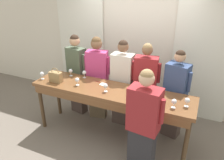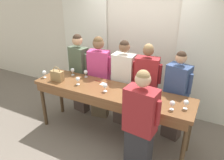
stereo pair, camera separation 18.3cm
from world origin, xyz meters
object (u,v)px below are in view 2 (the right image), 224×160
at_px(wine_glass_front_mid, 78,79).
at_px(wine_glass_center_right, 186,103).
at_px(wine_glass_front_right, 73,70).
at_px(guest_striped_shirt, 146,88).
at_px(wine_glass_back_right, 152,93).
at_px(guest_cream_sweater, 123,84).
at_px(wine_bottle, 141,83).
at_px(guest_olive_jacket, 80,73).
at_px(guest_navy_coat, 176,97).
at_px(handbag, 57,75).
at_px(host_pouring, 140,127).
at_px(wine_glass_back_left, 146,84).
at_px(wine_glass_center_left, 44,73).
at_px(wine_glass_center_mid, 86,72).
at_px(tasting_bar, 110,95).
at_px(wine_glass_back_mid, 105,86).
at_px(guest_pink_top, 99,77).
at_px(wine_glass_front_left, 172,104).

xyz_separation_m(wine_glass_front_mid, wine_glass_center_right, (1.86, 0.04, 0.00)).
height_order(wine_glass_front_right, guest_striped_shirt, guest_striped_shirt).
bearing_deg(wine_glass_back_right, wine_glass_front_mid, -175.39).
bearing_deg(guest_cream_sweater, wine_glass_front_right, -162.41).
bearing_deg(wine_glass_center_right, guest_cream_sweater, 155.52).
height_order(wine_bottle, wine_glass_center_right, wine_bottle).
distance_m(guest_olive_jacket, guest_navy_coat, 2.02).
distance_m(wine_glass_front_mid, guest_cream_sweater, 0.89).
distance_m(handbag, wine_glass_back_right, 1.76).
height_order(guest_striped_shirt, host_pouring, guest_striped_shirt).
relative_size(wine_glass_back_left, wine_glass_back_right, 1.00).
height_order(wine_glass_front_mid, wine_glass_center_left, same).
xyz_separation_m(wine_glass_center_right, wine_glass_back_left, (-0.71, 0.32, 0.00)).
height_order(wine_glass_center_mid, guest_cream_sweater, guest_cream_sweater).
bearing_deg(guest_olive_jacket, tasting_bar, -28.47).
height_order(wine_glass_center_left, guest_olive_jacket, guest_olive_jacket).
bearing_deg(wine_glass_front_mid, host_pouring, -20.37).
relative_size(wine_bottle, wine_glass_front_mid, 2.31).
distance_m(wine_bottle, wine_glass_front_right, 1.40).
bearing_deg(wine_glass_center_mid, guest_cream_sweater, 21.90).
height_order(wine_glass_front_right, wine_glass_center_mid, same).
xyz_separation_m(wine_glass_center_mid, wine_glass_back_mid, (0.61, -0.35, 0.00)).
bearing_deg(wine_glass_center_right, guest_pink_top, 162.38).
distance_m(wine_glass_center_right, guest_olive_jacket, 2.33).
height_order(wine_glass_center_right, guest_striped_shirt, guest_striped_shirt).
xyz_separation_m(wine_glass_back_right, host_pouring, (0.04, -0.61, -0.22)).
xyz_separation_m(tasting_bar, wine_bottle, (0.46, 0.24, 0.22)).
relative_size(wine_bottle, guest_navy_coat, 0.20).
bearing_deg(wine_bottle, guest_olive_jacket, 168.49).
height_order(wine_glass_center_mid, wine_glass_back_mid, same).
height_order(guest_striped_shirt, guest_navy_coat, guest_striped_shirt).
height_order(wine_bottle, wine_glass_back_mid, wine_bottle).
distance_m(wine_glass_center_mid, guest_pink_top, 0.35).
distance_m(guest_pink_top, guest_cream_sweater, 0.54).
bearing_deg(guest_pink_top, wine_glass_front_right, -144.25).
bearing_deg(host_pouring, wine_glass_back_left, 104.10).
bearing_deg(tasting_bar, guest_navy_coat, 28.11).
bearing_deg(wine_glass_center_left, wine_glass_back_left, 12.02).
distance_m(wine_glass_front_mid, wine_glass_back_mid, 0.56).
bearing_deg(wine_glass_back_right, wine_glass_front_left, -25.75).
height_order(wine_glass_back_mid, guest_pink_top, guest_pink_top).
xyz_separation_m(wine_glass_front_right, guest_olive_jacket, (-0.06, 0.30, -0.19)).
relative_size(wine_glass_center_right, host_pouring, 0.08).
height_order(handbag, wine_glass_center_right, handbag).
relative_size(wine_glass_front_right, guest_pink_top, 0.08).
bearing_deg(wine_glass_back_left, wine_glass_center_right, -24.28).
bearing_deg(wine_glass_back_right, host_pouring, -85.93).
xyz_separation_m(guest_navy_coat, host_pouring, (-0.25, -1.11, 0.02)).
bearing_deg(guest_olive_jacket, wine_glass_center_left, -118.39).
distance_m(wine_glass_center_mid, guest_cream_sweater, 0.76).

